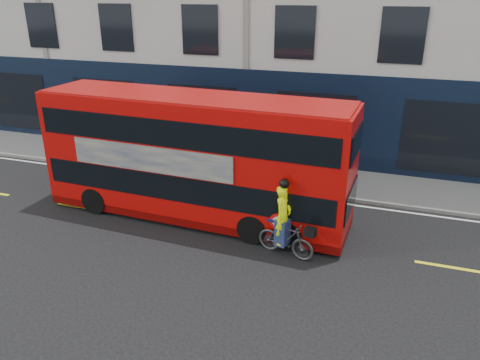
% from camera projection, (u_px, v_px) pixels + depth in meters
% --- Properties ---
extents(ground, '(120.00, 120.00, 0.00)m').
position_uv_depth(ground, '(162.00, 246.00, 13.86)').
color(ground, black).
rests_on(ground, ground).
extents(pavement, '(60.00, 3.00, 0.12)m').
position_uv_depth(pavement, '(234.00, 170.00, 19.54)').
color(pavement, gray).
rests_on(pavement, ground).
extents(kerb, '(60.00, 0.12, 0.13)m').
position_uv_depth(kerb, '(222.00, 183.00, 18.22)').
color(kerb, slate).
rests_on(kerb, ground).
extents(road_edge_line, '(58.00, 0.10, 0.01)m').
position_uv_depth(road_edge_line, '(219.00, 187.00, 17.98)').
color(road_edge_line, silver).
rests_on(road_edge_line, ground).
extents(lane_dashes, '(58.00, 0.12, 0.01)m').
position_uv_depth(lane_dashes, '(184.00, 224.00, 15.17)').
color(lane_dashes, yellow).
rests_on(lane_dashes, ground).
extents(bus, '(10.19, 2.73, 4.07)m').
position_uv_depth(bus, '(195.00, 157.00, 14.94)').
color(bus, '#B20907').
rests_on(bus, ground).
extents(cyclist, '(1.80, 0.89, 2.33)m').
position_uv_depth(cyclist, '(285.00, 230.00, 13.12)').
color(cyclist, '#404344').
rests_on(cyclist, ground).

